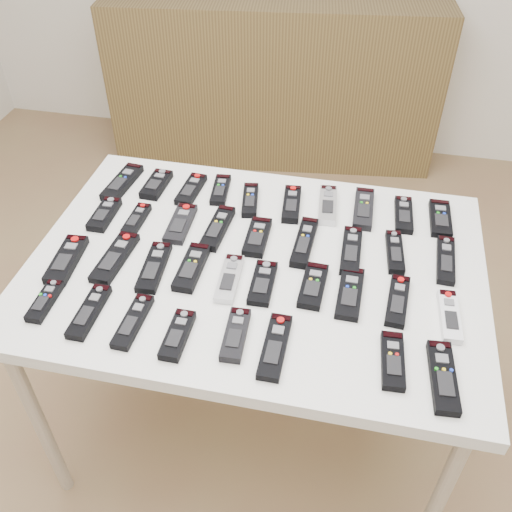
% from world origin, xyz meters
% --- Properties ---
extents(ground, '(4.00, 4.00, 0.00)m').
position_xyz_m(ground, '(0.00, 0.00, 0.00)').
color(ground, '#8B6347').
rests_on(ground, ground).
extents(table, '(1.25, 0.88, 0.78)m').
position_xyz_m(table, '(0.14, -0.04, 0.72)').
color(table, white).
rests_on(table, ground).
extents(sideboard, '(1.84, 0.60, 0.90)m').
position_xyz_m(sideboard, '(-0.15, 1.78, 0.45)').
color(sideboard, '#49381D').
rests_on(sideboard, ground).
extents(remote_0, '(0.08, 0.20, 0.02)m').
position_xyz_m(remote_0, '(-0.36, 0.23, 0.79)').
color(remote_0, black).
rests_on(remote_0, table).
extents(remote_1, '(0.07, 0.15, 0.02)m').
position_xyz_m(remote_1, '(-0.25, 0.24, 0.79)').
color(remote_1, black).
rests_on(remote_1, table).
extents(remote_2, '(0.06, 0.16, 0.02)m').
position_xyz_m(remote_2, '(-0.13, 0.24, 0.79)').
color(remote_2, black).
rests_on(remote_2, table).
extents(remote_3, '(0.06, 0.16, 0.02)m').
position_xyz_m(remote_3, '(-0.04, 0.26, 0.79)').
color(remote_3, black).
rests_on(remote_3, table).
extents(remote_4, '(0.07, 0.16, 0.02)m').
position_xyz_m(remote_4, '(0.06, 0.22, 0.79)').
color(remote_4, black).
rests_on(remote_4, table).
extents(remote_5, '(0.07, 0.18, 0.02)m').
position_xyz_m(remote_5, '(0.19, 0.23, 0.79)').
color(remote_5, black).
rests_on(remote_5, table).
extents(remote_6, '(0.07, 0.19, 0.02)m').
position_xyz_m(remote_6, '(0.30, 0.25, 0.79)').
color(remote_6, '#B7B7BC').
rests_on(remote_6, table).
extents(remote_7, '(0.06, 0.19, 0.02)m').
position_xyz_m(remote_7, '(0.41, 0.25, 0.79)').
color(remote_7, black).
rests_on(remote_7, table).
extents(remote_8, '(0.06, 0.17, 0.02)m').
position_xyz_m(remote_8, '(0.53, 0.25, 0.79)').
color(remote_8, black).
rests_on(remote_8, table).
extents(remote_9, '(0.06, 0.17, 0.02)m').
position_xyz_m(remote_9, '(0.64, 0.25, 0.79)').
color(remote_9, black).
rests_on(remote_9, table).
extents(remote_10, '(0.06, 0.15, 0.02)m').
position_xyz_m(remote_10, '(-0.35, 0.06, 0.79)').
color(remote_10, black).
rests_on(remote_10, table).
extents(remote_11, '(0.05, 0.14, 0.02)m').
position_xyz_m(remote_11, '(-0.25, 0.06, 0.79)').
color(remote_11, black).
rests_on(remote_11, table).
extents(remote_12, '(0.07, 0.18, 0.02)m').
position_xyz_m(remote_12, '(-0.11, 0.07, 0.79)').
color(remote_12, black).
rests_on(remote_12, table).
extents(remote_13, '(0.06, 0.20, 0.02)m').
position_xyz_m(remote_13, '(0.00, 0.07, 0.79)').
color(remote_13, black).
rests_on(remote_13, table).
extents(remote_14, '(0.06, 0.16, 0.02)m').
position_xyz_m(remote_14, '(0.12, 0.05, 0.79)').
color(remote_14, black).
rests_on(remote_14, table).
extents(remote_15, '(0.06, 0.21, 0.02)m').
position_xyz_m(remote_15, '(0.26, 0.05, 0.79)').
color(remote_15, black).
rests_on(remote_15, table).
extents(remote_16, '(0.06, 0.19, 0.02)m').
position_xyz_m(remote_16, '(0.39, 0.05, 0.79)').
color(remote_16, black).
rests_on(remote_16, table).
extents(remote_17, '(0.06, 0.17, 0.02)m').
position_xyz_m(remote_17, '(0.51, 0.07, 0.79)').
color(remote_17, black).
rests_on(remote_17, table).
extents(remote_18, '(0.05, 0.19, 0.02)m').
position_xyz_m(remote_18, '(0.65, 0.06, 0.79)').
color(remote_18, black).
rests_on(remote_18, table).
extents(remote_19, '(0.08, 0.19, 0.02)m').
position_xyz_m(remote_19, '(-0.37, -0.16, 0.79)').
color(remote_19, black).
rests_on(remote_19, table).
extents(remote_20, '(0.07, 0.21, 0.02)m').
position_xyz_m(remote_20, '(-0.24, -0.12, 0.79)').
color(remote_20, black).
rests_on(remote_20, table).
extents(remote_21, '(0.07, 0.19, 0.02)m').
position_xyz_m(remote_21, '(-0.13, -0.13, 0.79)').
color(remote_21, black).
rests_on(remote_21, table).
extents(remote_22, '(0.06, 0.18, 0.02)m').
position_xyz_m(remote_22, '(-0.02, -0.11, 0.79)').
color(remote_22, black).
rests_on(remote_22, table).
extents(remote_23, '(0.06, 0.18, 0.02)m').
position_xyz_m(remote_23, '(0.09, -0.13, 0.79)').
color(remote_23, '#B7B7BC').
rests_on(remote_23, table).
extents(remote_24, '(0.06, 0.16, 0.02)m').
position_xyz_m(remote_24, '(0.18, -0.13, 0.79)').
color(remote_24, black).
rests_on(remote_24, table).
extents(remote_25, '(0.06, 0.16, 0.02)m').
position_xyz_m(remote_25, '(0.31, -0.12, 0.79)').
color(remote_25, black).
rests_on(remote_25, table).
extents(remote_26, '(0.06, 0.18, 0.02)m').
position_xyz_m(remote_26, '(0.40, -0.12, 0.79)').
color(remote_26, black).
rests_on(remote_26, table).
extents(remote_27, '(0.06, 0.18, 0.02)m').
position_xyz_m(remote_27, '(0.53, -0.12, 0.79)').
color(remote_27, black).
rests_on(remote_27, table).
extents(remote_28, '(0.06, 0.17, 0.02)m').
position_xyz_m(remote_28, '(0.65, -0.15, 0.79)').
color(remote_28, silver).
rests_on(remote_28, table).
extents(remote_29, '(0.05, 0.14, 0.02)m').
position_xyz_m(remote_29, '(-0.35, -0.31, 0.79)').
color(remote_29, black).
rests_on(remote_29, table).
extents(remote_30, '(0.05, 0.18, 0.02)m').
position_xyz_m(remote_30, '(-0.23, -0.32, 0.79)').
color(remote_30, black).
rests_on(remote_30, table).
extents(remote_31, '(0.05, 0.17, 0.02)m').
position_xyz_m(remote_31, '(-0.11, -0.33, 0.79)').
color(remote_31, black).
rests_on(remote_31, table).
extents(remote_32, '(0.05, 0.15, 0.02)m').
position_xyz_m(remote_32, '(0.01, -0.35, 0.79)').
color(remote_32, black).
rests_on(remote_32, table).
extents(remote_33, '(0.06, 0.16, 0.02)m').
position_xyz_m(remote_33, '(0.15, -0.32, 0.79)').
color(remote_33, black).
rests_on(remote_33, table).
extents(remote_34, '(0.05, 0.19, 0.02)m').
position_xyz_m(remote_34, '(0.25, -0.34, 0.79)').
color(remote_34, black).
rests_on(remote_34, table).
extents(remote_35, '(0.06, 0.16, 0.02)m').
position_xyz_m(remote_35, '(0.52, -0.32, 0.79)').
color(remote_35, black).
rests_on(remote_35, table).
extents(remote_36, '(0.07, 0.20, 0.02)m').
position_xyz_m(remote_36, '(0.63, -0.35, 0.79)').
color(remote_36, black).
rests_on(remote_36, table).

